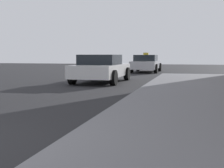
{
  "coord_description": "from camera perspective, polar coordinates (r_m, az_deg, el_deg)",
  "views": [
    {
      "loc": [
        3.65,
        -2.74,
        1.24
      ],
      "look_at": [
        1.86,
        4.22,
        0.57
      ],
      "focal_mm": 49.2,
      "sensor_mm": 36.0,
      "label": 1
    }
  ],
  "objects": [
    {
      "name": "car_white",
      "position": [
        14.13,
        -1.99,
        2.94
      ],
      "size": [
        2.04,
        4.27,
        1.27
      ],
      "color": "white",
      "rests_on": "ground_plane"
    },
    {
      "name": "car_silver",
      "position": [
        22.76,
        6.37,
        3.83
      ],
      "size": [
        1.94,
        4.43,
        1.43
      ],
      "color": "#B7B7BF",
      "rests_on": "ground_plane"
    }
  ]
}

